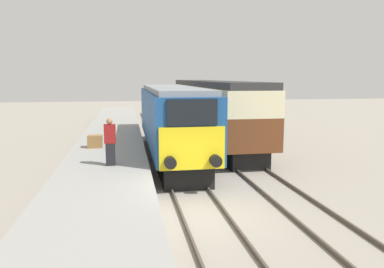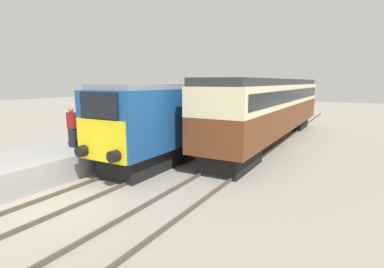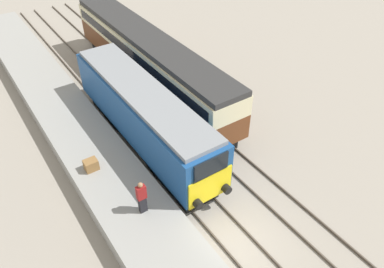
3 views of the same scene
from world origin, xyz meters
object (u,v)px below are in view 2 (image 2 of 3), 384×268
at_px(luggage_crate, 119,128).
at_px(passenger_carriage, 273,104).
at_px(locomotive, 187,115).
at_px(person_on_platform, 72,127).

bearing_deg(luggage_crate, passenger_carriage, 42.80).
relative_size(locomotive, luggage_crate, 19.13).
distance_m(person_on_platform, luggage_crate, 4.17).
height_order(passenger_carriage, person_on_platform, passenger_carriage).
height_order(locomotive, person_on_platform, locomotive).
xyz_separation_m(passenger_carriage, person_on_platform, (-6.43, -10.82, -0.59)).
height_order(locomotive, luggage_crate, locomotive).
distance_m(passenger_carriage, luggage_crate, 10.09).
relative_size(locomotive, passenger_carriage, 0.71).
height_order(person_on_platform, luggage_crate, person_on_platform).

